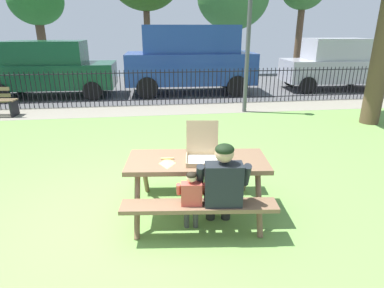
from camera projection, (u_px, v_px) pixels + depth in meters
ground at (120, 178)px, 5.38m from camera, size 28.00×10.73×0.02m
cobblestone_walkway at (132, 111)px, 9.73m from camera, size 28.00×1.40×0.01m
street_asphalt at (136, 87)px, 13.53m from camera, size 28.00×6.76×0.01m
picnic_table_foreground at (197, 171)px, 4.19m from camera, size 1.95×1.66×0.79m
pizza_box_open at (202, 151)px, 4.12m from camera, size 0.47×0.51×0.47m
pizza_slice_on_table at (167, 162)px, 4.03m from camera, size 0.18×0.28×0.02m
adult_at_table at (222, 185)px, 3.71m from camera, size 0.63×0.62×1.19m
child_at_table at (191, 197)px, 3.72m from camera, size 0.35×0.35×0.86m
iron_fence_streetside at (132, 88)px, 10.18m from camera, size 18.55×0.03×1.12m
lamp_post_walkway at (250, 16)px, 8.70m from camera, size 0.28×0.28×4.40m
parked_car_center at (50, 68)px, 11.42m from camera, size 4.42×1.94×1.94m
parked_car_right at (190, 58)px, 11.94m from camera, size 4.75×2.18×2.46m
parked_car_far_right at (334, 64)px, 12.74m from camera, size 3.99×2.02×1.98m
far_tree_midleft at (36, 1)px, 16.23m from camera, size 2.72×2.72×4.92m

